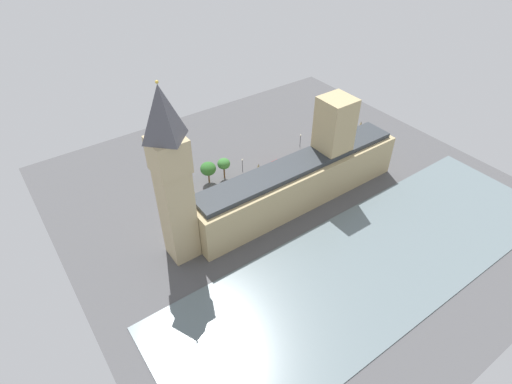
# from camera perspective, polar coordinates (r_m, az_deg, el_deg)

# --- Properties ---
(ground_plane) EXTENTS (147.52, 147.52, 0.00)m
(ground_plane) POSITION_cam_1_polar(r_m,az_deg,el_deg) (143.57, 5.11, -0.75)
(ground_plane) COLOR #4C4C4F
(river_thames) EXTENTS (41.42, 132.77, 0.25)m
(river_thames) POSITION_cam_1_polar(r_m,az_deg,el_deg) (126.12, 15.84, -9.30)
(river_thames) COLOR slate
(river_thames) RESTS_ON ground
(parliament_building) EXTENTS (13.78, 77.52, 34.16)m
(parliament_building) POSITION_cam_1_polar(r_m,az_deg,el_deg) (137.90, 6.62, 2.22)
(parliament_building) COLOR tan
(parliament_building) RESTS_ON ground
(clock_tower) EXTENTS (8.95, 8.95, 54.02)m
(clock_tower) POSITION_cam_1_polar(r_m,az_deg,el_deg) (107.75, -11.53, 2.05)
(clock_tower) COLOR tan
(clock_tower) RESTS_ON ground
(car_black_opposite_hall) EXTENTS (1.95, 4.23, 1.74)m
(car_black_opposite_hall) POSITION_cam_1_polar(r_m,az_deg,el_deg) (164.81, 8.37, 5.16)
(car_black_opposite_hall) COLOR black
(car_black_opposite_hall) RESTS_ON ground
(double_decker_bus_leading) EXTENTS (3.04, 10.60, 4.75)m
(double_decker_bus_leading) POSITION_cam_1_polar(r_m,az_deg,el_deg) (155.25, 4.00, 3.97)
(double_decker_bus_leading) COLOR #B20C0F
(double_decker_bus_leading) RESTS_ON ground
(car_yellow_cab_kerbside) EXTENTS (1.98, 4.82, 1.74)m
(car_yellow_cab_kerbside) POSITION_cam_1_polar(r_m,az_deg,el_deg) (145.88, -0.32, 0.62)
(car_yellow_cab_kerbside) COLOR gold
(car_yellow_cab_kerbside) RESTS_ON ground
(car_dark_green_near_tower) EXTENTS (1.94, 4.61, 1.74)m
(car_dark_green_near_tower) POSITION_cam_1_polar(r_m,az_deg,el_deg) (143.35, -4.08, -0.30)
(car_dark_green_near_tower) COLOR #19472D
(car_dark_green_near_tower) RESTS_ON ground
(car_white_by_river_gate) EXTENTS (1.95, 4.27, 1.74)m
(car_white_by_river_gate) POSITION_cam_1_polar(r_m,az_deg,el_deg) (138.19, -7.87, -2.38)
(car_white_by_river_gate) COLOR silver
(car_white_by_river_gate) RESTS_ON ground
(pedestrian_corner) EXTENTS (0.63, 0.55, 1.54)m
(pedestrian_corner) POSITION_cam_1_polar(r_m,az_deg,el_deg) (145.71, 2.79, 0.41)
(pedestrian_corner) COLOR black
(pedestrian_corner) RESTS_ON ground
(pedestrian_trailing) EXTENTS (0.64, 0.54, 1.70)m
(pedestrian_trailing) POSITION_cam_1_polar(r_m,az_deg,el_deg) (138.91, -2.08, -1.77)
(pedestrian_trailing) COLOR #336B60
(pedestrian_trailing) RESTS_ON ground
(pedestrian_midblock) EXTENTS (0.69, 0.63, 1.63)m
(pedestrian_midblock) POSITION_cam_1_polar(r_m,az_deg,el_deg) (165.75, 12.36, 4.78)
(pedestrian_midblock) COLOR gray
(pedestrian_midblock) RESTS_ON ground
(plane_tree_far_end) EXTENTS (5.61, 5.61, 8.38)m
(plane_tree_far_end) POSITION_cam_1_polar(r_m,az_deg,el_deg) (147.27, -6.62, 3.20)
(plane_tree_far_end) COLOR brown
(plane_tree_far_end) RESTS_ON ground
(plane_tree_under_trees) EXTENTS (4.61, 4.61, 8.29)m
(plane_tree_under_trees) POSITION_cam_1_polar(r_m,az_deg,el_deg) (148.71, -4.47, 3.90)
(plane_tree_under_trees) COLOR brown
(plane_tree_under_trees) RESTS_ON ground
(street_lamp_slot_10) EXTENTS (0.56, 0.56, 5.83)m
(street_lamp_slot_10) POSITION_cam_1_polar(r_m,az_deg,el_deg) (168.06, 6.16, 7.39)
(street_lamp_slot_10) COLOR black
(street_lamp_slot_10) RESTS_ON ground
(street_lamp_slot_11) EXTENTS (0.56, 0.56, 5.58)m
(street_lamp_slot_11) POSITION_cam_1_polar(r_m,az_deg,el_deg) (152.95, -1.90, 4.06)
(street_lamp_slot_11) COLOR black
(street_lamp_slot_11) RESTS_ON ground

